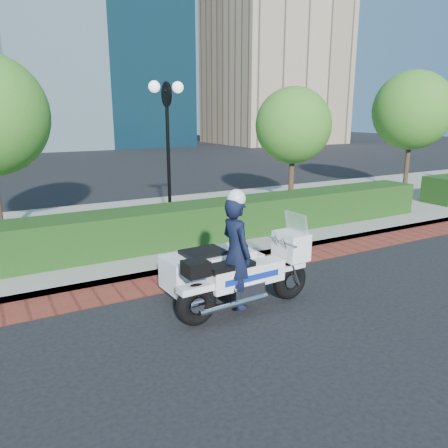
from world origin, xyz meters
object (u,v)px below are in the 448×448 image
lamppost (168,132)px  tree_d (412,110)px  tree_c (293,126)px  police_motorcycle (229,266)px

lamppost → tree_d: bearing=6.2°
tree_c → tree_d: tree_d is taller
tree_d → police_motorcycle: bearing=-153.1°
lamppost → police_motorcycle: (-1.01, -5.29, -2.19)m
lamppost → tree_d: 12.09m
tree_c → tree_d: 6.52m
lamppost → tree_c: 5.65m
tree_c → tree_d: size_ratio=0.83×
tree_d → police_motorcycle: size_ratio=1.85×
lamppost → tree_c: bearing=13.3°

